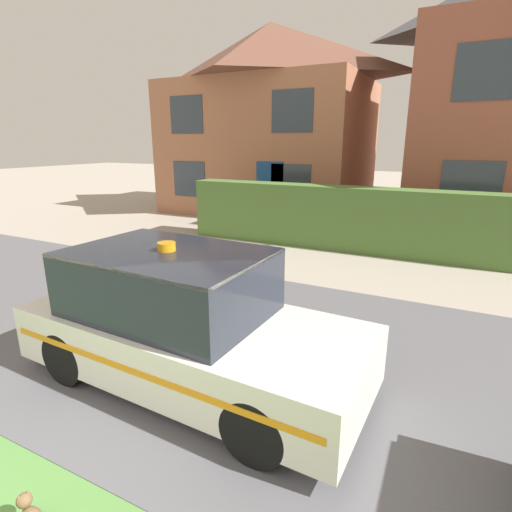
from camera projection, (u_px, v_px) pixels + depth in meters
The scene contains 4 objects.
road_strip at pixel (215, 336), 5.82m from camera, with size 28.00×5.34×0.01m, color #5B5B60.
garden_hedge at pixel (345, 219), 10.33m from camera, with size 8.79×0.75×1.64m, color #4C7233.
police_car at pixel (184, 321), 4.58m from camera, with size 4.10×1.84×1.65m.
house_left at pixel (270, 119), 15.77m from camera, with size 7.78×5.71×7.03m.
Camera 1 is at (2.91, -0.36, 2.73)m, focal length 28.00 mm.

